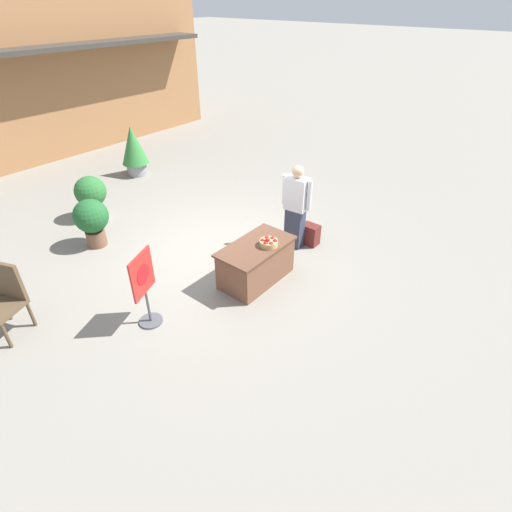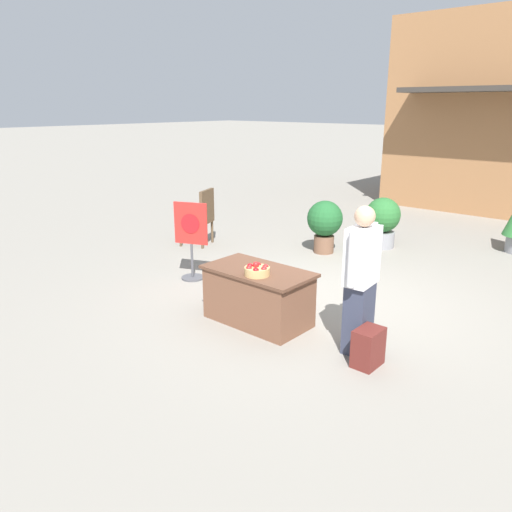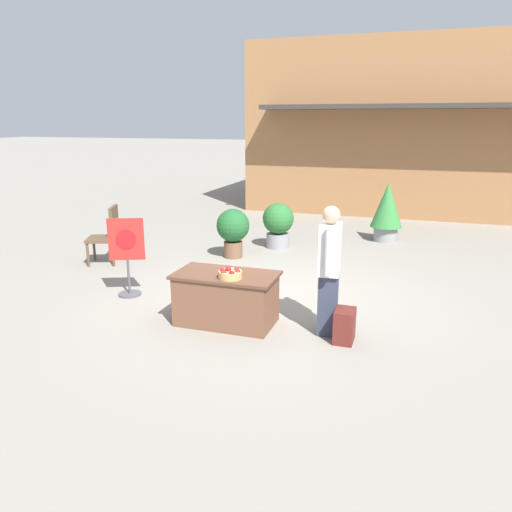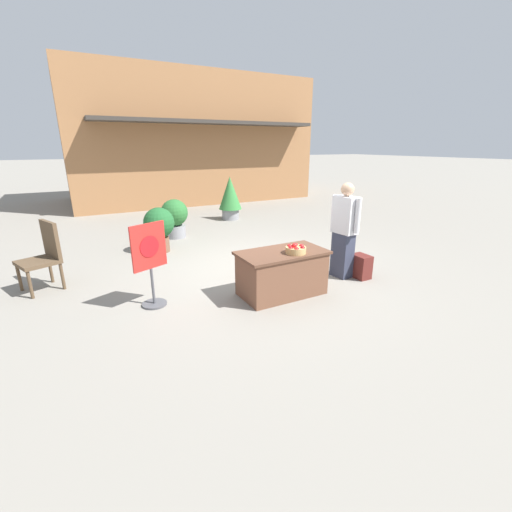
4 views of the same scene
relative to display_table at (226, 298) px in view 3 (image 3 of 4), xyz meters
name	(u,v)px [view 3 (image 3 of 4)]	position (x,y,z in m)	size (l,w,h in m)	color
ground_plane	(265,296)	(0.19, 1.18, -0.36)	(120.00, 120.00, 0.00)	gray
storefront_building	(416,128)	(2.05, 10.80, 2.08)	(9.52, 5.75, 4.87)	#9E6B42
display_table	(226,298)	(0.00, 0.00, 0.00)	(1.38, 0.75, 0.71)	brown
apple_basket	(230,274)	(0.13, -0.17, 0.41)	(0.31, 0.31, 0.16)	tan
person_visitor	(329,270)	(1.36, 0.13, 0.50)	(0.30, 0.61, 1.67)	#33384C
backpack	(344,326)	(1.62, -0.08, -0.15)	(0.24, 0.34, 0.42)	maroon
poster_board	(127,255)	(-1.88, 0.56, 0.31)	(0.52, 0.36, 1.24)	#4C4C51
patio_chair	(108,232)	(-3.25, 2.04, 0.25)	(0.72, 0.72, 1.11)	brown
potted_plant_near_right	(233,229)	(-1.12, 3.19, 0.23)	(0.66, 0.66, 0.99)	brown
potted_plant_far_left	(387,209)	(1.68, 5.62, 0.37)	(0.71, 0.71, 1.34)	gray
potted_plant_near_left	(278,223)	(-0.49, 4.25, 0.18)	(0.67, 0.67, 0.98)	gray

